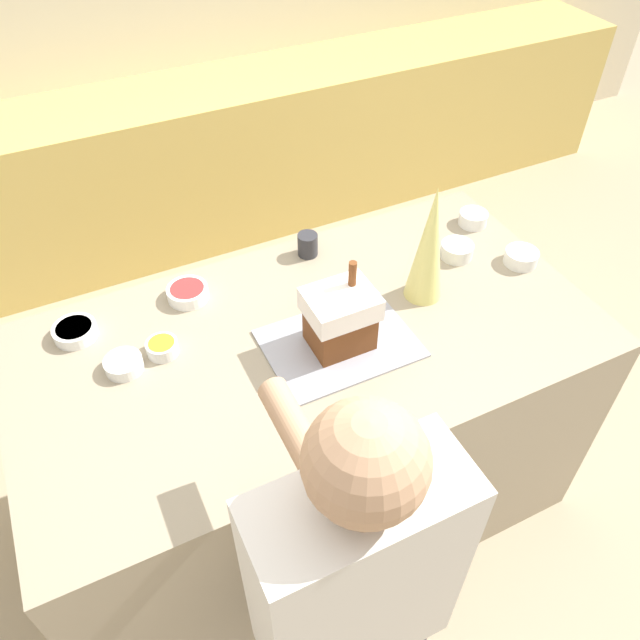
{
  "coord_description": "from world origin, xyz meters",
  "views": [
    {
      "loc": [
        -0.57,
        -1.24,
        2.36
      ],
      "look_at": [
        0.03,
        0.0,
        1.01
      ],
      "focal_mm": 35.0,
      "sensor_mm": 36.0,
      "label": 1
    }
  ],
  "objects_px": {
    "candy_bowl_far_left": "(124,364)",
    "candy_bowl_center_rear": "(162,347)",
    "candy_bowl_near_tray_left": "(521,257)",
    "baking_tray": "(339,343)",
    "candy_bowl_beside_tree": "(75,331)",
    "candy_bowl_behind_tray": "(473,218)",
    "mug": "(308,245)",
    "candy_bowl_far_right": "(188,292)",
    "decorative_tree": "(430,244)",
    "person": "(350,621)",
    "candy_bowl_front_corner": "(457,250)",
    "gingerbread_house": "(340,318)"
  },
  "relations": [
    {
      "from": "decorative_tree",
      "to": "candy_bowl_center_rear",
      "type": "xyz_separation_m",
      "value": [
        -0.86,
        0.12,
        -0.18
      ]
    },
    {
      "from": "person",
      "to": "candy_bowl_front_corner",
      "type": "bearing_deg",
      "value": 45.11
    },
    {
      "from": "decorative_tree",
      "to": "mug",
      "type": "height_order",
      "value": "decorative_tree"
    },
    {
      "from": "candy_bowl_center_rear",
      "to": "person",
      "type": "distance_m",
      "value": 0.94
    },
    {
      "from": "candy_bowl_beside_tree",
      "to": "candy_bowl_behind_tray",
      "type": "bearing_deg",
      "value": -1.91
    },
    {
      "from": "mug",
      "to": "person",
      "type": "bearing_deg",
      "value": -110.59
    },
    {
      "from": "candy_bowl_far_left",
      "to": "candy_bowl_behind_tray",
      "type": "bearing_deg",
      "value": 6.42
    },
    {
      "from": "decorative_tree",
      "to": "candy_bowl_near_tray_left",
      "type": "bearing_deg",
      "value": -1.71
    },
    {
      "from": "candy_bowl_far_left",
      "to": "person",
      "type": "xyz_separation_m",
      "value": [
        0.29,
        -0.9,
        -0.14
      ]
    },
    {
      "from": "candy_bowl_far_right",
      "to": "candy_bowl_beside_tree",
      "type": "relative_size",
      "value": 1.01
    },
    {
      "from": "gingerbread_house",
      "to": "candy_bowl_far_right",
      "type": "height_order",
      "value": "gingerbread_house"
    },
    {
      "from": "candy_bowl_front_corner",
      "to": "mug",
      "type": "distance_m",
      "value": 0.54
    },
    {
      "from": "gingerbread_house",
      "to": "candy_bowl_front_corner",
      "type": "distance_m",
      "value": 0.62
    },
    {
      "from": "baking_tray",
      "to": "decorative_tree",
      "type": "xyz_separation_m",
      "value": [
        0.36,
        0.09,
        0.2
      ]
    },
    {
      "from": "candy_bowl_far_right",
      "to": "candy_bowl_beside_tree",
      "type": "height_order",
      "value": "candy_bowl_far_right"
    },
    {
      "from": "candy_bowl_far_left",
      "to": "baking_tray",
      "type": "bearing_deg",
      "value": -16.92
    },
    {
      "from": "candy_bowl_front_corner",
      "to": "mug",
      "type": "xyz_separation_m",
      "value": [
        -0.48,
        0.25,
        0.01
      ]
    },
    {
      "from": "decorative_tree",
      "to": "candy_bowl_near_tray_left",
      "type": "height_order",
      "value": "decorative_tree"
    },
    {
      "from": "baking_tray",
      "to": "candy_bowl_near_tray_left",
      "type": "height_order",
      "value": "candy_bowl_near_tray_left"
    },
    {
      "from": "candy_bowl_far_left",
      "to": "candy_bowl_beside_tree",
      "type": "height_order",
      "value": "same"
    },
    {
      "from": "candy_bowl_far_left",
      "to": "candy_bowl_beside_tree",
      "type": "relative_size",
      "value": 0.84
    },
    {
      "from": "candy_bowl_far_right",
      "to": "candy_bowl_front_corner",
      "type": "xyz_separation_m",
      "value": [
        0.94,
        -0.21,
        0.01
      ]
    },
    {
      "from": "candy_bowl_far_right",
      "to": "candy_bowl_near_tray_left",
      "type": "height_order",
      "value": "candy_bowl_near_tray_left"
    },
    {
      "from": "candy_bowl_near_tray_left",
      "to": "mug",
      "type": "distance_m",
      "value": 0.76
    },
    {
      "from": "candy_bowl_far_right",
      "to": "candy_bowl_far_left",
      "type": "bearing_deg",
      "value": -140.11
    },
    {
      "from": "baking_tray",
      "to": "decorative_tree",
      "type": "relative_size",
      "value": 1.09
    },
    {
      "from": "candy_bowl_far_left",
      "to": "candy_bowl_beside_tree",
      "type": "distance_m",
      "value": 0.23
    },
    {
      "from": "candy_bowl_far_left",
      "to": "candy_bowl_front_corner",
      "type": "height_order",
      "value": "candy_bowl_front_corner"
    },
    {
      "from": "candy_bowl_front_corner",
      "to": "person",
      "type": "xyz_separation_m",
      "value": [
        -0.91,
        -0.91,
        -0.15
      ]
    },
    {
      "from": "baking_tray",
      "to": "candy_bowl_behind_tray",
      "type": "bearing_deg",
      "value": 24.65
    },
    {
      "from": "baking_tray",
      "to": "candy_bowl_beside_tree",
      "type": "distance_m",
      "value": 0.83
    },
    {
      "from": "candy_bowl_near_tray_left",
      "to": "person",
      "type": "xyz_separation_m",
      "value": [
        -1.09,
        -0.78,
        -0.14
      ]
    },
    {
      "from": "candy_bowl_near_tray_left",
      "to": "candy_bowl_beside_tree",
      "type": "relative_size",
      "value": 0.87
    },
    {
      "from": "candy_bowl_front_corner",
      "to": "candy_bowl_center_rear",
      "type": "height_order",
      "value": "candy_bowl_front_corner"
    },
    {
      "from": "candy_bowl_center_rear",
      "to": "mug",
      "type": "bearing_deg",
      "value": 22.18
    },
    {
      "from": "candy_bowl_center_rear",
      "to": "candy_bowl_far_left",
      "type": "bearing_deg",
      "value": -172.9
    },
    {
      "from": "baking_tray",
      "to": "mug",
      "type": "height_order",
      "value": "mug"
    },
    {
      "from": "candy_bowl_far_right",
      "to": "candy_bowl_beside_tree",
      "type": "xyz_separation_m",
      "value": [
        -0.37,
        -0.02,
        -0.0
      ]
    },
    {
      "from": "baking_tray",
      "to": "candy_bowl_far_right",
      "type": "bearing_deg",
      "value": 130.86
    },
    {
      "from": "decorative_tree",
      "to": "candy_bowl_beside_tree",
      "type": "distance_m",
      "value": 1.15
    },
    {
      "from": "decorative_tree",
      "to": "person",
      "type": "height_order",
      "value": "person"
    },
    {
      "from": "candy_bowl_front_corner",
      "to": "candy_bowl_beside_tree",
      "type": "xyz_separation_m",
      "value": [
        -1.31,
        0.19,
        -0.01
      ]
    },
    {
      "from": "candy_bowl_front_corner",
      "to": "person",
      "type": "distance_m",
      "value": 1.3
    },
    {
      "from": "candy_bowl_near_tray_left",
      "to": "baking_tray",
      "type": "bearing_deg",
      "value": -174.37
    },
    {
      "from": "candy_bowl_near_tray_left",
      "to": "candy_bowl_beside_tree",
      "type": "distance_m",
      "value": 1.52
    },
    {
      "from": "baking_tray",
      "to": "candy_bowl_center_rear",
      "type": "height_order",
      "value": "candy_bowl_center_rear"
    },
    {
      "from": "gingerbread_house",
      "to": "candy_bowl_front_corner",
      "type": "relative_size",
      "value": 2.41
    },
    {
      "from": "baking_tray",
      "to": "candy_bowl_far_left",
      "type": "relative_size",
      "value": 4.01
    },
    {
      "from": "candy_bowl_far_left",
      "to": "candy_bowl_center_rear",
      "type": "relative_size",
      "value": 1.16
    },
    {
      "from": "candy_bowl_beside_tree",
      "to": "decorative_tree",
      "type": "bearing_deg",
      "value": -15.73
    }
  ]
}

